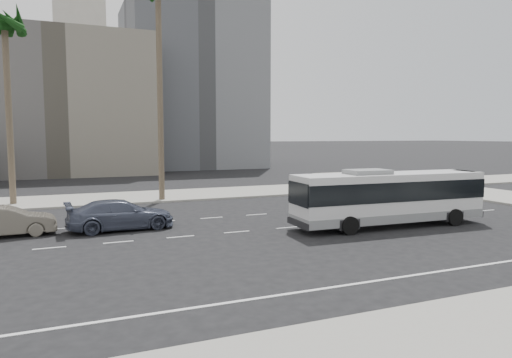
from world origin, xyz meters
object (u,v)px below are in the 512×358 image
car_b (6,221)px  palm_mid (4,27)px  city_bus (389,196)px  car_a (121,215)px

car_b → palm_mid: (-0.76, 11.29, 11.84)m
city_bus → palm_mid: size_ratio=0.81×
car_a → car_b: bearing=82.1°
car_b → car_a: bearing=-97.3°
city_bus → car_b: bearing=167.2°
palm_mid → car_a: bearing=-61.9°
car_a → car_b: size_ratio=1.21×
city_bus → palm_mid: bearing=143.0°
palm_mid → car_b: bearing=-86.1°
car_a → palm_mid: bearing=24.8°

